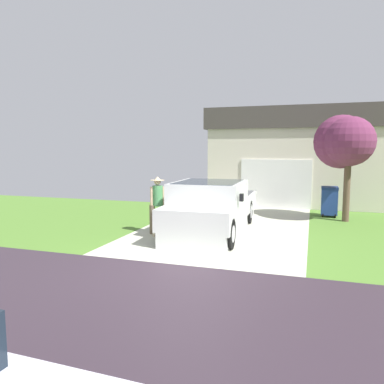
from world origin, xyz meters
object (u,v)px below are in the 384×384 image
pickup_truck (211,209)px  front_yard_tree (345,142)px  house_with_garage (307,156)px  wheeled_trash_bin (329,201)px  handbag (158,232)px  person_with_hat (158,203)px

pickup_truck → front_yard_tree: bearing=-141.3°
house_with_garage → front_yard_tree: bearing=-75.8°
front_yard_tree → wheeled_trash_bin: front_yard_tree is taller
handbag → house_with_garage: 10.56m
pickup_truck → house_with_garage: (2.63, 8.65, 1.51)m
handbag → pickup_truck: bearing=33.4°
wheeled_trash_bin → handbag: bearing=-134.3°
front_yard_tree → pickup_truck: bearing=-139.7°
person_with_hat → handbag: person_with_hat is taller
pickup_truck → wheeled_trash_bin: size_ratio=4.87×
house_with_garage → front_yard_tree: (1.33, -5.29, 0.57)m
person_with_hat → front_yard_tree: 6.99m
wheeled_trash_bin → front_yard_tree: bearing=-63.8°
person_with_hat → house_with_garage: (4.15, 9.20, 1.30)m
pickup_truck → front_yard_tree: size_ratio=1.47×
house_with_garage → front_yard_tree: 5.49m
pickup_truck → front_yard_tree: 5.60m
front_yard_tree → wheeled_trash_bin: (-0.39, 0.80, -2.20)m
house_with_garage → handbag: bearing=-112.7°
handbag → front_yard_tree: bearing=38.7°
pickup_truck → house_with_garage: bearing=-108.5°
person_with_hat → handbag: 0.90m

